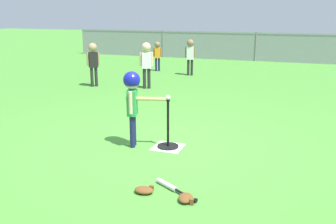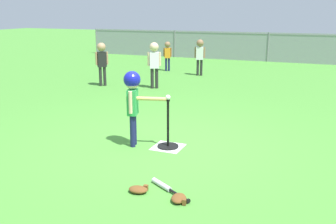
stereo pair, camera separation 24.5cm
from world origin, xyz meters
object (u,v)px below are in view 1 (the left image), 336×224
(fielder_deep_center, at_px, (146,59))
(glove_by_plate, at_px, (144,190))
(fielder_deep_left, at_px, (93,59))
(fielder_near_right, at_px, (157,52))
(fielder_deep_right, at_px, (190,52))
(glove_near_bats, at_px, (186,198))
(spare_bat_silver, at_px, (171,187))
(batting_tee, at_px, (168,139))
(baseball_on_tee, at_px, (168,97))
(batter_child, at_px, (133,94))

(fielder_deep_center, distance_m, glove_by_plate, 5.97)
(fielder_deep_left, relative_size, fielder_near_right, 1.18)
(fielder_deep_right, bearing_deg, glove_by_plate, -77.09)
(fielder_deep_right, relative_size, fielder_deep_left, 0.97)
(glove_near_bats, bearing_deg, glove_by_plate, 177.47)
(glove_by_plate, bearing_deg, spare_bat_silver, 36.87)
(batting_tee, relative_size, spare_bat_silver, 1.23)
(baseball_on_tee, distance_m, fielder_deep_right, 6.56)
(fielder_deep_left, bearing_deg, batting_tee, -47.22)
(baseball_on_tee, xyz_separation_m, fielder_near_right, (-2.84, 6.85, -0.14))
(batter_child, height_order, fielder_deep_left, fielder_deep_left)
(baseball_on_tee, relative_size, batter_child, 0.06)
(fielder_deep_right, relative_size, glove_near_bats, 4.58)
(batter_child, bearing_deg, batting_tee, 14.48)
(fielder_deep_right, distance_m, glove_by_plate, 8.09)
(batting_tee, distance_m, fielder_deep_left, 5.15)
(glove_by_plate, bearing_deg, fielder_deep_right, 102.91)
(fielder_deep_center, bearing_deg, glove_by_plate, -67.37)
(fielder_deep_center, height_order, fielder_deep_left, fielder_deep_center)
(fielder_deep_right, bearing_deg, fielder_deep_left, -126.33)
(baseball_on_tee, bearing_deg, batter_child, -165.52)
(batter_child, xyz_separation_m, fielder_deep_right, (-1.05, 6.50, -0.09))
(batter_child, bearing_deg, fielder_deep_center, 110.33)
(baseball_on_tee, bearing_deg, spare_bat_silver, -68.99)
(fielder_deep_right, bearing_deg, batting_tee, -76.31)
(fielder_deep_left, xyz_separation_m, glove_near_bats, (4.22, -5.26, -0.72))
(batting_tee, height_order, fielder_near_right, fielder_near_right)
(batter_child, bearing_deg, spare_bat_silver, -49.29)
(spare_bat_silver, xyz_separation_m, glove_by_plate, (-0.25, -0.19, 0.01))
(batting_tee, relative_size, fielder_near_right, 0.75)
(glove_by_plate, bearing_deg, fielder_deep_left, 125.40)
(fielder_deep_left, bearing_deg, fielder_near_right, 78.48)
(spare_bat_silver, relative_size, glove_near_bats, 2.42)
(fielder_deep_left, xyz_separation_m, glove_by_plate, (3.72, -5.24, -0.72))
(fielder_deep_center, bearing_deg, spare_bat_silver, -64.42)
(fielder_near_right, height_order, spare_bat_silver, fielder_near_right)
(baseball_on_tee, height_order, glove_near_bats, baseball_on_tee)
(spare_bat_silver, height_order, glove_by_plate, glove_by_plate)
(glove_by_plate, distance_m, glove_near_bats, 0.50)
(fielder_near_right, bearing_deg, glove_by_plate, -69.65)
(glove_near_bats, bearing_deg, fielder_deep_right, 106.29)
(baseball_on_tee, height_order, fielder_near_right, fielder_near_right)
(baseball_on_tee, bearing_deg, glove_by_plate, -80.48)
(fielder_near_right, bearing_deg, fielder_deep_center, -74.16)
(fielder_deep_left, relative_size, glove_near_bats, 4.74)
(glove_by_plate, relative_size, glove_near_bats, 0.94)
(fielder_deep_left, distance_m, glove_near_bats, 6.78)
(fielder_near_right, bearing_deg, baseball_on_tee, -67.46)
(glove_by_plate, bearing_deg, fielder_near_right, 110.35)
(baseball_on_tee, distance_m, fielder_deep_left, 5.12)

